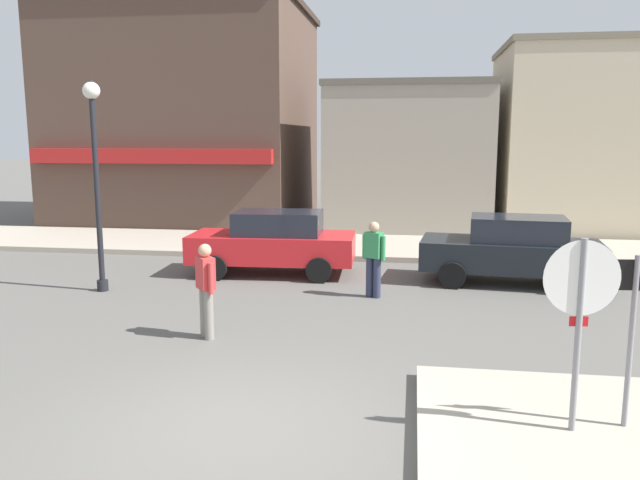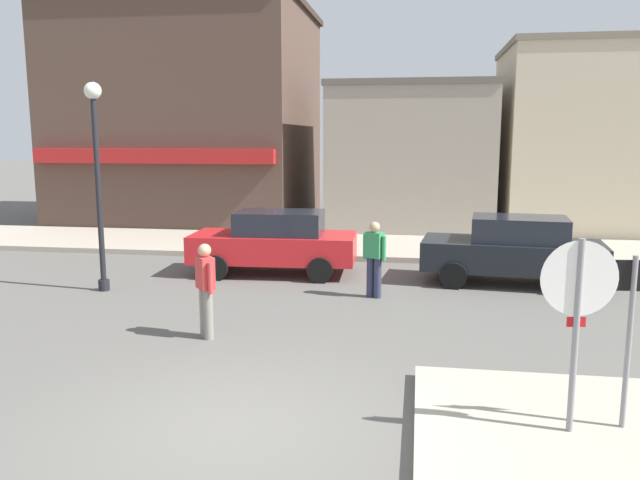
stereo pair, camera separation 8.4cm
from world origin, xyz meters
TOP-DOWN VIEW (x-y plane):
  - ground_plane at (0.00, 0.00)m, footprint 160.00×160.00m
  - kerb_far at (0.00, 12.02)m, footprint 80.00×4.00m
  - stop_sign at (3.78, 0.26)m, footprint 0.82×0.11m
  - one_way_sign at (4.38, 0.46)m, footprint 0.60×0.08m
  - lamp_post at (-4.74, 5.96)m, footprint 0.36×0.36m
  - parked_car_nearest at (-1.38, 8.21)m, footprint 4.07×2.01m
  - parked_car_second at (4.25, 8.02)m, footprint 4.16×2.19m
  - pedestrian_crossing_near at (1.19, 6.31)m, footprint 0.53×0.36m
  - pedestrian_crossing_far at (-1.40, 3.17)m, footprint 0.43×0.48m
  - building_corner_shop at (-7.02, 18.03)m, footprint 9.39×8.50m
  - building_storefront_left_near at (1.75, 16.93)m, footprint 5.75×6.14m
  - building_storefront_left_mid at (8.52, 17.00)m, footprint 7.18×5.57m

SIDE VIEW (x-z plane):
  - ground_plane at x=0.00m, z-range 0.00..0.00m
  - kerb_far at x=0.00m, z-range 0.00..0.15m
  - parked_car_nearest at x=-1.38m, z-range 0.03..1.59m
  - parked_car_second at x=4.25m, z-range 0.03..1.59m
  - pedestrian_crossing_near at x=1.19m, z-range 0.06..1.67m
  - pedestrian_crossing_far at x=-1.40m, z-range 0.06..1.67m
  - one_way_sign at x=4.38m, z-range 0.28..2.38m
  - stop_sign at x=3.78m, z-range 0.37..2.67m
  - building_storefront_left_near at x=1.75m, z-range 0.00..5.21m
  - lamp_post at x=-4.74m, z-range 0.69..5.23m
  - building_storefront_left_mid at x=8.52m, z-range 0.00..6.52m
  - building_corner_shop at x=-7.02m, z-range 0.00..8.45m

